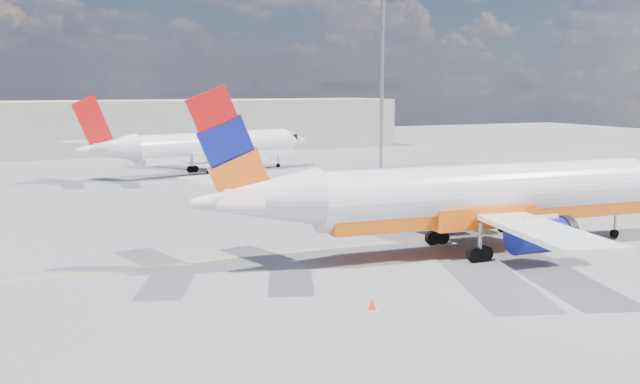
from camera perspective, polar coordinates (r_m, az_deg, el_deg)
name	(u,v)px	position (r m, az deg, el deg)	size (l,w,h in m)	color
ground	(383,255)	(44.01, 5.02, -5.06)	(240.00, 240.00, 0.00)	#5E5E63
taxi_line	(360,245)	(46.58, 3.23, -4.27)	(70.00, 0.15, 0.01)	yellow
terminal_main	(180,126)	(115.46, -11.13, 5.24)	(70.00, 14.00, 8.00)	#AAA492
main_jet	(472,197)	(45.15, 12.09, -0.36)	(34.47, 27.22, 10.44)	white
second_jet	(208,147)	(84.62, -8.93, 3.55)	(30.95, 23.58, 9.36)	white
gse_tug	(520,219)	(52.10, 15.74, -2.09)	(3.19, 2.27, 2.12)	black
traffic_cone	(372,304)	(33.39, 4.20, -8.95)	(0.44, 0.44, 0.62)	white
floodlight_mast	(382,60)	(89.52, 5.00, 10.49)	(1.63, 1.63, 22.39)	#98989F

